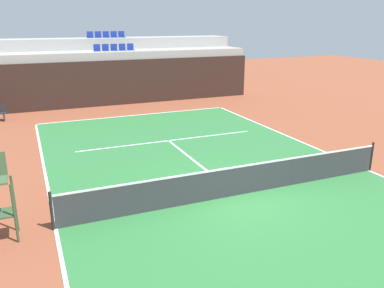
% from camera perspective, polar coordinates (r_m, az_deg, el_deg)
% --- Properties ---
extents(ground_plane, '(80.00, 80.00, 0.00)m').
position_cam_1_polar(ground_plane, '(12.64, 6.56, -7.32)').
color(ground_plane, brown).
extents(court_surface, '(11.00, 24.00, 0.01)m').
position_cam_1_polar(court_surface, '(12.64, 6.56, -7.30)').
color(court_surface, '#2D7238').
rests_on(court_surface, ground_plane).
extents(baseline_far, '(11.00, 0.10, 0.00)m').
position_cam_1_polar(baseline_far, '(23.24, -8.02, 4.13)').
color(baseline_far, white).
rests_on(baseline_far, court_surface).
extents(sideline_left, '(0.10, 24.00, 0.00)m').
position_cam_1_polar(sideline_left, '(11.24, -18.98, -11.45)').
color(sideline_left, white).
rests_on(sideline_left, court_surface).
extents(sideline_right, '(0.10, 24.00, 0.00)m').
position_cam_1_polar(sideline_right, '(15.89, 24.00, -3.49)').
color(sideline_right, white).
rests_on(sideline_right, court_surface).
extents(service_line_far, '(8.26, 0.10, 0.00)m').
position_cam_1_polar(service_line_far, '(18.11, -3.38, 0.48)').
color(service_line_far, white).
rests_on(service_line_far, court_surface).
extents(centre_service_line, '(0.10, 6.40, 0.00)m').
position_cam_1_polar(centre_service_line, '(15.28, 0.69, -2.71)').
color(centre_service_line, white).
rests_on(centre_service_line, court_surface).
extents(back_wall, '(18.11, 0.30, 2.84)m').
position_cam_1_polar(back_wall, '(26.29, -10.17, 8.68)').
color(back_wall, black).
rests_on(back_wall, ground_plane).
extents(stands_tier_lower, '(18.11, 2.40, 3.34)m').
position_cam_1_polar(stands_tier_lower, '(27.56, -10.85, 9.55)').
color(stands_tier_lower, '#9E9E99').
rests_on(stands_tier_lower, ground_plane).
extents(stands_tier_upper, '(18.11, 2.40, 4.08)m').
position_cam_1_polar(stands_tier_upper, '(29.85, -11.91, 10.78)').
color(stands_tier_upper, '#9E9E99').
rests_on(stands_tier_upper, ground_plane).
extents(seating_row_lower, '(2.67, 0.44, 0.44)m').
position_cam_1_polar(seating_row_lower, '(27.48, -11.11, 13.27)').
color(seating_row_lower, navy).
rests_on(seating_row_lower, stands_tier_lower).
extents(seating_row_upper, '(2.67, 0.44, 0.44)m').
position_cam_1_polar(seating_row_upper, '(29.79, -12.21, 14.94)').
color(seating_row_upper, navy).
rests_on(seating_row_upper, stands_tier_upper).
extents(tennis_net, '(11.08, 0.08, 1.07)m').
position_cam_1_polar(tennis_net, '(12.44, 6.64, -5.19)').
color(tennis_net, black).
rests_on(tennis_net, court_surface).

